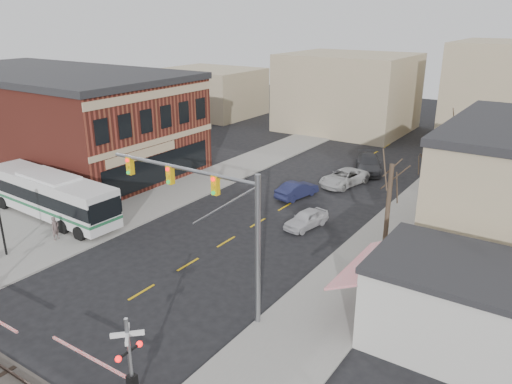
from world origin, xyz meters
TOP-DOWN VIEW (x-y plane):
  - ground at (0.00, 0.00)m, footprint 160.00×160.00m
  - sidewalk_west at (-9.50, 20.00)m, footprint 5.00×60.00m
  - sidewalk_east at (9.50, 20.00)m, footprint 5.00×60.00m
  - brick_building at (-26.98, 16.00)m, footprint 30.40×15.40m
  - awning_shop at (15.97, 7.00)m, footprint 9.74×6.20m
  - tree_east_a at (10.50, 12.00)m, footprint 0.28×0.28m
  - tree_east_b at (10.80, 18.00)m, footprint 0.28×0.28m
  - tree_east_c at (11.00, 26.00)m, footprint 0.28×0.28m
  - transit_bus at (-13.70, 6.08)m, footprint 13.13×3.40m
  - traffic_signal_mast at (4.46, 3.20)m, footprint 9.67×0.30m
  - rr_crossing_east at (5.59, -4.23)m, footprint 5.60×1.36m
  - car_a at (3.41, 15.32)m, footprint 2.27×4.13m
  - car_b at (-0.28, 20.52)m, footprint 2.30×4.47m
  - car_c at (1.73, 25.72)m, footprint 3.53×5.67m
  - car_d at (2.04, 30.92)m, footprint 4.44×6.09m
  - pedestrian_near at (-9.94, 3.60)m, footprint 0.51×0.68m
  - pedestrian_far at (-9.68, 7.75)m, footprint 0.92×0.89m

SIDE VIEW (x-z plane):
  - ground at x=0.00m, z-range 0.00..0.00m
  - sidewalk_west at x=-9.50m, z-range 0.00..0.12m
  - sidewalk_east at x=9.50m, z-range 0.00..0.12m
  - car_a at x=3.41m, z-range 0.00..1.33m
  - car_b at x=-0.28m, z-range 0.00..1.41m
  - car_c at x=1.73m, z-range 0.00..1.46m
  - car_d at x=2.04m, z-range 0.00..1.64m
  - pedestrian_far at x=-9.68m, z-range 0.12..1.61m
  - pedestrian_near at x=-9.94m, z-range 0.12..1.80m
  - transit_bus at x=-13.70m, z-range 0.21..3.57m
  - rr_crossing_east at x=5.59m, z-range -0.03..3.97m
  - awning_shop at x=15.97m, z-range 0.01..4.31m
  - tree_east_b at x=10.80m, z-range 0.12..6.42m
  - tree_east_a at x=10.50m, z-range 0.12..6.87m
  - tree_east_c at x=11.00m, z-range 0.12..7.32m
  - brick_building at x=-26.98m, z-range 0.01..9.61m
  - traffic_signal_mast at x=4.46m, z-range 1.72..9.72m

